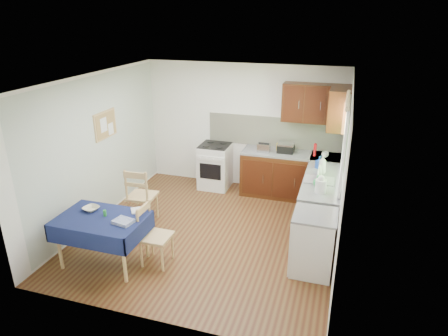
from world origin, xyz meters
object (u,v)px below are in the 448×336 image
(chair_near, at_px, (153,233))
(sandwich_press, at_px, (286,148))
(dish_rack, at_px, (319,179))
(toaster, at_px, (264,148))
(kettle, at_px, (321,185))
(chair_far, at_px, (141,194))
(dining_table, at_px, (102,224))

(chair_near, bearing_deg, sandwich_press, -25.34)
(chair_near, bearing_deg, dish_rack, -52.08)
(toaster, height_order, kettle, kettle)
(chair_far, xyz_separation_m, dish_rack, (2.87, 0.60, 0.39))
(dining_table, xyz_separation_m, dish_rack, (2.82, 1.82, 0.29))
(dining_table, xyz_separation_m, kettle, (2.86, 1.38, 0.39))
(dining_table, bearing_deg, dish_rack, 33.28)
(sandwich_press, xyz_separation_m, dish_rack, (0.73, -1.23, -0.06))
(dining_table, relative_size, chair_near, 1.33)
(chair_near, height_order, kettle, kettle)
(chair_far, height_order, toaster, toaster)
(dining_table, xyz_separation_m, sandwich_press, (2.08, 3.05, 0.36))
(chair_far, height_order, dish_rack, dish_rack)
(chair_near, relative_size, toaster, 3.81)
(toaster, bearing_deg, chair_far, -128.60)
(sandwich_press, relative_size, kettle, 1.11)
(toaster, bearing_deg, dish_rack, -38.05)
(chair_far, distance_m, kettle, 2.96)
(chair_near, xyz_separation_m, kettle, (2.19, 1.17, 0.54))
(kettle, bearing_deg, toaster, 127.19)
(dining_table, distance_m, dish_rack, 3.36)
(sandwich_press, bearing_deg, chair_far, -132.21)
(dining_table, distance_m, chair_far, 1.23)
(dish_rack, xyz_separation_m, kettle, (0.05, -0.44, 0.10))
(toaster, bearing_deg, chair_near, -103.57)
(dining_table, distance_m, chair_near, 0.73)
(dining_table, relative_size, kettle, 4.44)
(dining_table, relative_size, dish_rack, 2.64)
(chair_far, xyz_separation_m, chair_near, (0.73, -1.01, -0.05))
(toaster, xyz_separation_m, sandwich_press, (0.41, 0.11, 0.00))
(toaster, xyz_separation_m, kettle, (1.18, -1.56, 0.04))
(chair_far, height_order, kettle, kettle)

